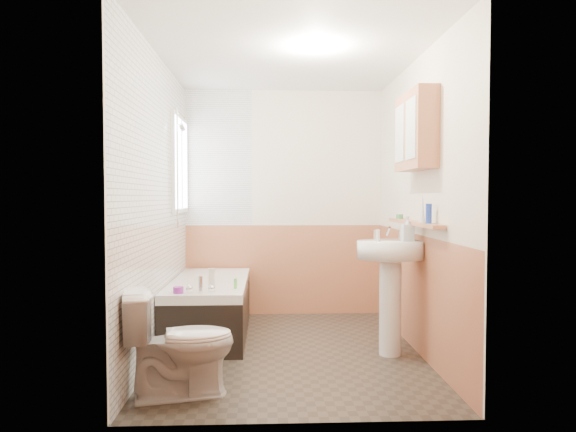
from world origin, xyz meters
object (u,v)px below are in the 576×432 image
(bathtub, at_px, (210,306))
(sink, at_px, (390,274))
(medicine_cabinet, at_px, (415,131))
(toilet, at_px, (180,343))
(pine_shelf, at_px, (413,223))

(bathtub, distance_m, sink, 1.76)
(sink, xyz_separation_m, medicine_cabinet, (0.17, -0.09, 1.16))
(toilet, relative_size, medicine_cabinet, 1.04)
(toilet, bearing_deg, bathtub, -13.00)
(sink, distance_m, pine_shelf, 0.47)
(bathtub, bearing_deg, toilet, -91.14)
(sink, bearing_deg, pine_shelf, 3.65)
(pine_shelf, distance_m, medicine_cabinet, 0.75)
(toilet, xyz_separation_m, medicine_cabinet, (1.77, 0.73, 1.49))
(toilet, relative_size, pine_shelf, 0.55)
(pine_shelf, bearing_deg, bathtub, 159.65)
(bathtub, distance_m, toilet, 1.51)
(sink, xyz_separation_m, pine_shelf, (0.20, 0.03, 0.42))
(sink, height_order, pine_shelf, pine_shelf)
(bathtub, distance_m, pine_shelf, 2.06)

